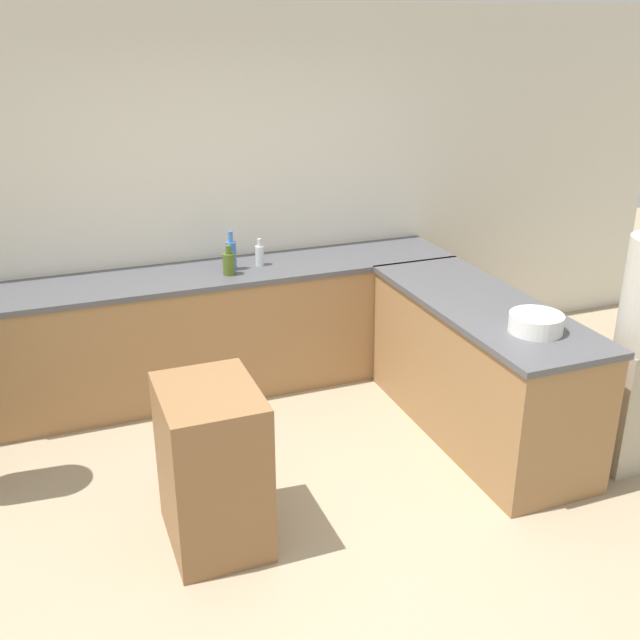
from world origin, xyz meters
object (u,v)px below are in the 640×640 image
at_px(mixing_bowl, 536,323).
at_px(water_bottle_blue, 231,254).
at_px(island_table, 213,467).
at_px(olive_oil_bottle, 228,263).
at_px(vinegar_bottle_clear, 260,255).

height_order(mixing_bowl, water_bottle_blue, water_bottle_blue).
bearing_deg(water_bottle_blue, island_table, -108.66).
xyz_separation_m(olive_oil_bottle, vinegar_bottle_clear, (0.27, 0.13, -0.01)).
bearing_deg(vinegar_bottle_clear, water_bottle_blue, -173.47).
bearing_deg(water_bottle_blue, mixing_bowl, -52.29).
height_order(island_table, olive_oil_bottle, olive_oil_bottle).
relative_size(island_table, vinegar_bottle_clear, 4.46).
bearing_deg(vinegar_bottle_clear, island_table, -114.58).
height_order(mixing_bowl, vinegar_bottle_clear, vinegar_bottle_clear).
bearing_deg(island_table, olive_oil_bottle, 71.84).
distance_m(island_table, mixing_bowl, 1.99).
distance_m(mixing_bowl, water_bottle_blue, 2.19).
xyz_separation_m(olive_oil_bottle, water_bottle_blue, (0.05, 0.10, 0.03)).
xyz_separation_m(mixing_bowl, water_bottle_blue, (-1.34, 1.73, 0.06)).
xyz_separation_m(mixing_bowl, olive_oil_bottle, (-1.39, 1.63, 0.03)).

